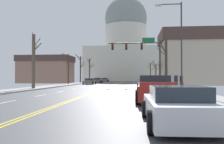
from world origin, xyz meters
TOP-DOWN VIEW (x-y plane):
  - ground at (0.00, -0.00)m, footprint 20.00×180.00m
  - signal_gantry at (4.85, 15.29)m, footprint 7.91×0.41m
  - street_lamp_right at (7.89, 0.75)m, footprint 2.44×0.24m
  - capitol_building at (0.00, 71.65)m, footprint 29.35×20.00m
  - sedan_near_00 at (5.38, 11.68)m, footprint 2.13×4.63m
  - sedan_near_01 at (5.20, 5.91)m, footprint 2.10×4.61m
  - sedan_near_02 at (5.27, -0.36)m, footprint 2.02×4.34m
  - pickup_truck_near_03 at (5.21, -7.36)m, footprint 2.34×5.61m
  - sedan_near_04 at (5.33, -14.54)m, footprint 2.07×4.41m
  - sedan_oncoming_00 at (-5.00, 24.87)m, footprint 2.14×4.30m
  - sedan_oncoming_01 at (-5.42, 37.27)m, footprint 2.00×4.31m
  - sedan_oncoming_02 at (-5.35, 50.43)m, footprint 2.07×4.58m
  - flank_building_00 at (-17.22, 34.19)m, footprint 12.22×7.64m
  - flank_building_01 at (15.13, 24.36)m, footprint 13.46×10.35m
  - bare_tree_00 at (8.15, 51.19)m, footprint 2.27×1.59m
  - bare_tree_01 at (-7.92, 5.52)m, footprint 1.04×2.10m
  - bare_tree_02 at (7.80, 9.51)m, footprint 1.39×2.42m
  - bare_tree_03 at (-8.71, 33.01)m, footprint 2.31×1.69m
  - bare_tree_04 at (8.28, 32.35)m, footprint 2.60×1.70m
  - bare_tree_05 at (-8.75, 44.31)m, footprint 2.22×1.67m
  - bare_tree_06 at (8.23, 22.23)m, footprint 1.60×2.26m
  - bare_tree_07 at (-8.73, 22.92)m, footprint 2.53×1.94m
  - pedestrian_00 at (8.94, 5.20)m, footprint 0.35×0.34m
  - pedestrian_01 at (7.69, 0.81)m, footprint 0.35×0.34m
  - bicycle_parked at (8.20, 0.50)m, footprint 0.12×1.77m

SIDE VIEW (x-z plane):
  - ground at x=0.00m, z-range -0.08..0.12m
  - bicycle_parked at x=8.20m, z-range 0.06..0.91m
  - sedan_oncoming_02 at x=-5.35m, z-range -0.02..1.11m
  - sedan_oncoming_00 at x=-5.00m, z-range -0.04..1.15m
  - sedan_near_02 at x=5.27m, z-range -0.04..1.18m
  - sedan_oncoming_01 at x=-5.42m, z-range -0.04..1.18m
  - sedan_near_04 at x=5.33m, z-range -0.04..1.18m
  - sedan_near_00 at x=5.38m, z-range -0.04..1.19m
  - sedan_near_01 at x=5.20m, z-range -0.05..1.21m
  - pickup_truck_near_03 at x=5.21m, z-range -0.07..1.51m
  - pedestrian_00 at x=8.94m, z-range 0.23..1.88m
  - pedestrian_01 at x=7.69m, z-range 0.23..1.90m
  - bare_tree_06 at x=8.23m, z-range -0.05..4.67m
  - bare_tree_04 at x=8.28m, z-range -0.02..4.87m
  - bare_tree_00 at x=8.15m, z-range -0.05..6.29m
  - flank_building_00 at x=-17.22m, z-range 0.04..6.44m
  - bare_tree_07 at x=-8.73m, z-range 0.38..6.16m
  - bare_tree_02 at x=7.80m, z-range 0.02..6.71m
  - bare_tree_01 at x=-7.92m, z-range 0.20..6.58m
  - bare_tree_05 at x=-8.75m, z-range 0.10..6.82m
  - bare_tree_03 at x=-8.71m, z-range 0.15..6.82m
  - flank_building_01 at x=15.13m, z-range 0.07..9.88m
  - street_lamp_right at x=7.89m, z-range 0.89..9.09m
  - signal_gantry at x=4.85m, z-range 1.76..9.04m
  - capitol_building at x=0.00m, z-range -3.87..30.35m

